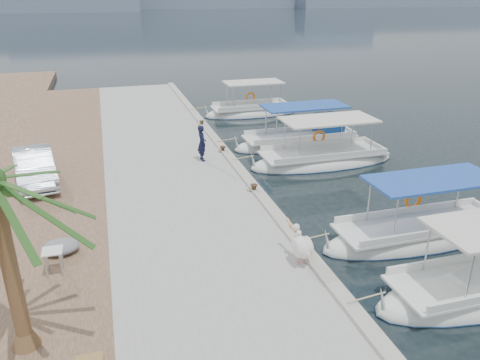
# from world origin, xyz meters

# --- Properties ---
(ground) EXTENTS (400.00, 400.00, 0.00)m
(ground) POSITION_xyz_m (0.00, 0.00, 0.00)
(ground) COLOR black
(ground) RESTS_ON ground
(concrete_quay) EXTENTS (6.00, 40.00, 0.50)m
(concrete_quay) POSITION_xyz_m (-3.00, 5.00, 0.25)
(concrete_quay) COLOR gray
(concrete_quay) RESTS_ON ground
(quay_curb) EXTENTS (0.44, 40.00, 0.12)m
(quay_curb) POSITION_xyz_m (-0.22, 5.00, 0.56)
(quay_curb) COLOR #A29C90
(quay_curb) RESTS_ON concrete_quay
(cobblestone_strip) EXTENTS (4.00, 40.00, 0.50)m
(cobblestone_strip) POSITION_xyz_m (-8.00, 5.00, 0.25)
(cobblestone_strip) COLOR brown
(cobblestone_strip) RESTS_ON ground
(fishing_caique_b) EXTENTS (7.30, 2.11, 2.83)m
(fishing_caique_b) POSITION_xyz_m (4.24, -2.81, 0.12)
(fishing_caique_b) COLOR silver
(fishing_caique_b) RESTS_ON ground
(fishing_caique_c) EXTENTS (7.46, 2.49, 2.83)m
(fishing_caique_c) POSITION_xyz_m (4.32, 5.00, 0.12)
(fishing_caique_c) COLOR silver
(fishing_caique_c) RESTS_ON ground
(fishing_caique_d) EXTENTS (7.48, 2.25, 2.83)m
(fishing_caique_d) POSITION_xyz_m (4.44, 7.90, 0.19)
(fishing_caique_d) COLOR silver
(fishing_caique_d) RESTS_ON ground
(fishing_caique_e) EXTENTS (6.42, 2.25, 2.83)m
(fishing_caique_e) POSITION_xyz_m (3.80, 15.11, 0.13)
(fishing_caique_e) COLOR silver
(fishing_caique_e) RESTS_ON ground
(mooring_bollards) EXTENTS (0.28, 20.28, 0.33)m
(mooring_bollards) POSITION_xyz_m (-0.35, 1.50, 0.69)
(mooring_bollards) COLOR black
(mooring_bollards) RESTS_ON concrete_quay
(pelican) EXTENTS (0.55, 1.43, 1.11)m
(pelican) POSITION_xyz_m (-0.60, -3.78, 1.07)
(pelican) COLOR tan
(pelican) RESTS_ON concrete_quay
(fisherman) EXTENTS (0.46, 0.65, 1.68)m
(fisherman) POSITION_xyz_m (-1.53, 5.72, 1.34)
(fisherman) COLOR black
(fisherman) RESTS_ON concrete_quay
(parked_car) EXTENTS (2.19, 4.42, 1.39)m
(parked_car) POSITION_xyz_m (-8.70, 4.94, 1.20)
(parked_car) COLOR silver
(parked_car) RESTS_ON cobblestone_strip
(tarp_bundle) EXTENTS (1.10, 0.90, 0.40)m
(tarp_bundle) POSITION_xyz_m (-7.39, -1.22, 0.70)
(tarp_bundle) COLOR slate
(tarp_bundle) RESTS_ON cobblestone_strip
(folding_table) EXTENTS (0.55, 0.55, 0.73)m
(folding_table) POSITION_xyz_m (-7.48, -2.33, 1.02)
(folding_table) COLOR silver
(folding_table) RESTS_ON cobblestone_strip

